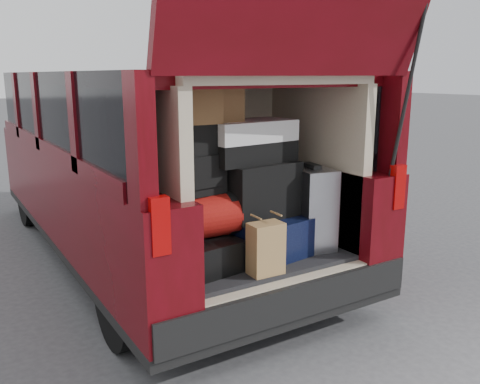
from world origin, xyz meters
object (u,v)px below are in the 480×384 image
object	(u,v)px
navy_hardshell	(257,234)
twotone_duffel	(248,141)
red_duffel	(204,216)
black_soft_case	(259,190)
black_hardshell	(201,252)
kraft_bag	(266,249)
backpack	(198,159)
silver_roller	(310,208)

from	to	relation	value
navy_hardshell	twotone_duffel	distance (m)	0.65
red_duffel	black_soft_case	world-z (taller)	black_soft_case
twotone_duffel	black_hardshell	bearing A→B (deg)	-175.53
black_hardshell	kraft_bag	world-z (taller)	kraft_bag
navy_hardshell	backpack	size ratio (longest dim) A/B	1.38
red_duffel	twotone_duffel	distance (m)	0.59
backpack	twotone_duffel	xyz separation A→B (m)	(0.39, 0.04, 0.08)
kraft_bag	twotone_duffel	world-z (taller)	twotone_duffel
navy_hardshell	black_soft_case	size ratio (longest dim) A/B	1.18
navy_hardshell	silver_roller	bearing A→B (deg)	-20.62
black_soft_case	twotone_duffel	distance (m)	0.33
black_hardshell	black_soft_case	bearing A→B (deg)	-5.01
silver_roller	kraft_bag	world-z (taller)	silver_roller
backpack	navy_hardshell	bearing A→B (deg)	-8.20
black_hardshell	kraft_bag	bearing A→B (deg)	-54.65
black_soft_case	backpack	bearing A→B (deg)	172.25
navy_hardshell	black_soft_case	xyz separation A→B (m)	(-0.00, -0.02, 0.32)
black_hardshell	black_soft_case	distance (m)	0.58
twotone_duffel	red_duffel	bearing A→B (deg)	-172.56
black_hardshell	kraft_bag	xyz separation A→B (m)	(0.29, -0.31, 0.06)
silver_roller	twotone_duffel	world-z (taller)	twotone_duffel
black_hardshell	kraft_bag	size ratio (longest dim) A/B	1.53
silver_roller	black_hardshell	bearing A→B (deg)	-173.63
twotone_duffel	black_soft_case	bearing A→B (deg)	-54.91
backpack	silver_roller	bearing A→B (deg)	-14.14
navy_hardshell	silver_roller	distance (m)	0.43
black_soft_case	backpack	world-z (taller)	backpack
backpack	kraft_bag	bearing A→B (deg)	-60.42
navy_hardshell	silver_roller	xyz separation A→B (m)	(0.39, -0.09, 0.15)
silver_roller	backpack	world-z (taller)	backpack
kraft_bag	silver_roller	bearing A→B (deg)	26.66
black_soft_case	black_hardshell	bearing A→B (deg)	177.22
kraft_bag	black_soft_case	bearing A→B (deg)	64.37
black_hardshell	silver_roller	size ratio (longest dim) A/B	0.87
backpack	twotone_duffel	bearing A→B (deg)	-2.53
silver_roller	black_soft_case	world-z (taller)	black_soft_case
silver_roller	black_soft_case	xyz separation A→B (m)	(-0.39, 0.07, 0.16)
black_hardshell	navy_hardshell	xyz separation A→B (m)	(0.46, 0.04, 0.03)
kraft_bag	red_duffel	world-z (taller)	red_duffel
silver_roller	red_duffel	world-z (taller)	silver_roller
navy_hardshell	silver_roller	world-z (taller)	silver_roller
kraft_bag	twotone_duffel	distance (m)	0.74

